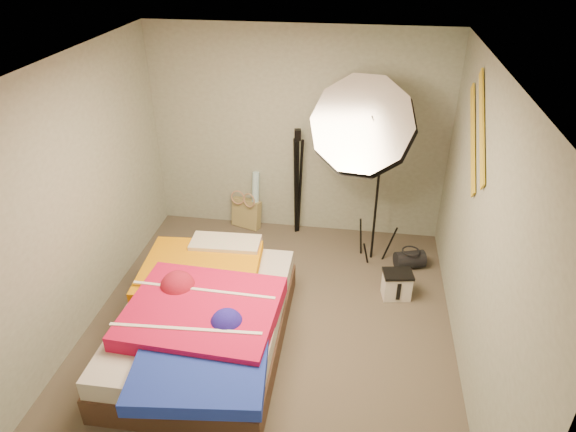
% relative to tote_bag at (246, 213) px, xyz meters
% --- Properties ---
extents(floor, '(4.00, 4.00, 0.00)m').
position_rel_tote_bag_xyz_m(floor, '(0.64, -1.90, -0.19)').
color(floor, brown).
rests_on(floor, ground).
extents(ceiling, '(4.00, 4.00, 0.00)m').
position_rel_tote_bag_xyz_m(ceiling, '(0.64, -1.90, 2.31)').
color(ceiling, silver).
rests_on(ceiling, wall_back).
extents(wall_back, '(3.50, 0.00, 3.50)m').
position_rel_tote_bag_xyz_m(wall_back, '(0.64, 0.10, 1.06)').
color(wall_back, '#9DA494').
rests_on(wall_back, floor).
extents(wall_front, '(3.50, 0.00, 3.50)m').
position_rel_tote_bag_xyz_m(wall_front, '(0.64, -3.90, 1.06)').
color(wall_front, '#9DA494').
rests_on(wall_front, floor).
extents(wall_left, '(0.00, 4.00, 4.00)m').
position_rel_tote_bag_xyz_m(wall_left, '(-1.11, -1.90, 1.06)').
color(wall_left, '#9DA494').
rests_on(wall_left, floor).
extents(wall_right, '(0.00, 4.00, 4.00)m').
position_rel_tote_bag_xyz_m(wall_right, '(2.39, -1.90, 1.06)').
color(wall_right, '#9DA494').
rests_on(wall_right, floor).
extents(tote_bag, '(0.40, 0.28, 0.38)m').
position_rel_tote_bag_xyz_m(tote_bag, '(0.00, 0.00, 0.00)').
color(tote_bag, tan).
rests_on(tote_bag, floor).
extents(wrapping_roll, '(0.11, 0.22, 0.75)m').
position_rel_tote_bag_xyz_m(wrapping_roll, '(0.12, 0.00, 0.19)').
color(wrapping_roll, '#61B6D7').
rests_on(wrapping_roll, floor).
extents(camera_case, '(0.31, 0.24, 0.28)m').
position_rel_tote_bag_xyz_m(camera_case, '(1.86, -1.17, -0.05)').
color(camera_case, silver).
rests_on(camera_case, floor).
extents(duffel_bag, '(0.38, 0.29, 0.20)m').
position_rel_tote_bag_xyz_m(duffel_bag, '(2.03, -0.62, -0.09)').
color(duffel_bag, black).
rests_on(duffel_bag, floor).
extents(wall_stripe_upper, '(0.02, 0.91, 0.78)m').
position_rel_tote_bag_xyz_m(wall_stripe_upper, '(2.37, -1.30, 1.76)').
color(wall_stripe_upper, gold).
rests_on(wall_stripe_upper, wall_right).
extents(wall_stripe_lower, '(0.02, 0.91, 0.78)m').
position_rel_tote_bag_xyz_m(wall_stripe_lower, '(2.37, -1.05, 1.56)').
color(wall_stripe_lower, gold).
rests_on(wall_stripe_lower, wall_right).
extents(bed, '(1.50, 2.25, 0.60)m').
position_rel_tote_bag_xyz_m(bed, '(0.10, -2.15, 0.11)').
color(bed, '#493125').
rests_on(bed, floor).
extents(photo_umbrella, '(1.39, 1.08, 2.27)m').
position_rel_tote_bag_xyz_m(photo_umbrella, '(1.39, -0.58, 1.44)').
color(photo_umbrella, black).
rests_on(photo_umbrella, floor).
extents(camera_tripod, '(0.09, 0.09, 1.36)m').
position_rel_tote_bag_xyz_m(camera_tripod, '(0.65, -0.03, 0.59)').
color(camera_tripod, black).
rests_on(camera_tripod, floor).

